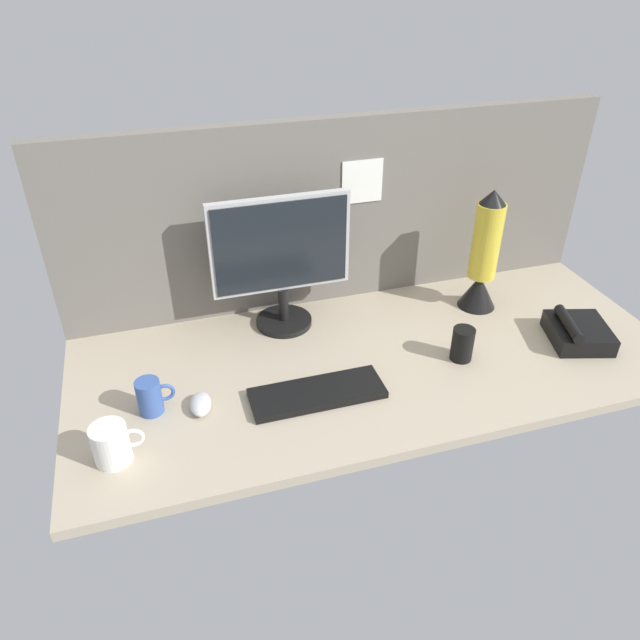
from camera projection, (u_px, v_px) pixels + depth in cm
name	position (u px, v px, depth cm)	size (l,w,h in cm)	color
ground_plane	(375.00, 358.00, 183.45)	(180.00, 80.00, 3.00)	tan
cubicle_wall_back	(338.00, 212.00, 195.79)	(180.00, 5.50, 61.51)	slate
monitor	(281.00, 257.00, 184.16)	(43.35, 18.00, 43.31)	black
keyboard	(317.00, 393.00, 165.92)	(37.00, 13.00, 2.00)	black
mouse	(201.00, 404.00, 161.08)	(5.60, 9.60, 3.40)	silver
mug_ceramic_white	(112.00, 444.00, 143.89)	(12.42, 8.85, 10.32)	white
mug_black_travel	(462.00, 344.00, 178.18)	(6.56, 6.56, 10.41)	black
mug_ceramic_blue	(150.00, 396.00, 158.62)	(10.04, 6.54, 9.97)	#38569E
lava_lamp	(483.00, 260.00, 196.78)	(12.65, 12.65, 41.40)	black
desk_phone	(577.00, 332.00, 187.00)	(21.59, 22.96, 8.80)	black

